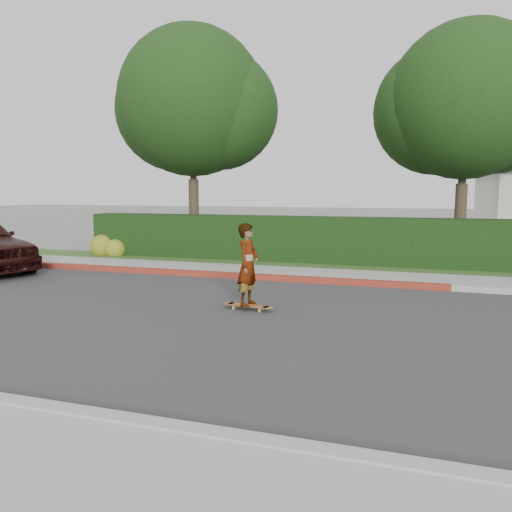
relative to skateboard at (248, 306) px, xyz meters
name	(u,v)px	position (x,y,z in m)	size (l,w,h in m)	color
ground	(400,336)	(2.87, -0.90, -0.09)	(120.00, 120.00, 0.00)	slate
road	(400,336)	(2.87, -0.90, -0.09)	(60.00, 8.00, 0.01)	#2D2D30
curb_near	(385,466)	(2.87, -5.00, -0.02)	(60.00, 0.20, 0.15)	#9E9E99
curb_far	(406,285)	(2.87, 3.20, -0.02)	(60.00, 0.20, 0.15)	#9E9E99
curb_red_section	(211,274)	(-2.13, 3.20, -0.01)	(12.00, 0.21, 0.15)	maroon
sidewalk_far	(407,280)	(2.87, 4.10, -0.03)	(60.00, 1.60, 0.12)	gray
planting_strip	(408,270)	(2.87, 5.70, -0.04)	(60.00, 1.60, 0.10)	#2D4C1E
hedge	(309,241)	(-0.13, 6.30, 0.66)	(15.00, 1.00, 1.50)	black
flowering_shrub	(107,248)	(-7.14, 5.84, 0.24)	(1.40, 1.00, 0.90)	#2D4C19
tree_left	(194,107)	(-4.65, 7.79, 5.17)	(5.99, 5.21, 8.00)	#33261C
tree_center	(465,106)	(4.35, 8.29, 4.81)	(5.66, 4.84, 7.44)	#33261C
skateboard	(248,306)	(0.00, 0.00, 0.00)	(1.05, 0.33, 0.10)	gold
skateboarder	(248,265)	(0.00, 0.00, 0.80)	(0.58, 0.38, 1.58)	white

